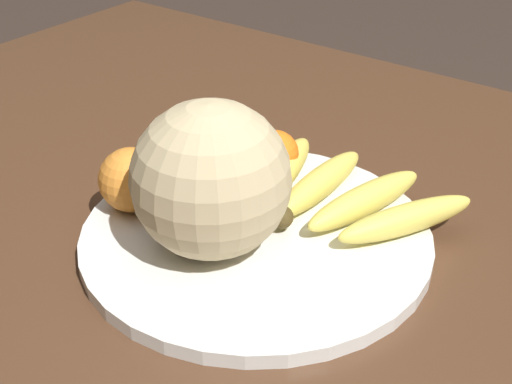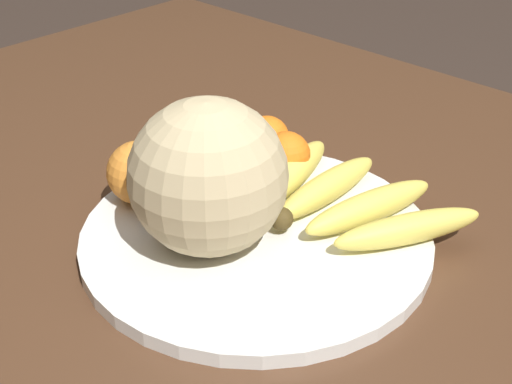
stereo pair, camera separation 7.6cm
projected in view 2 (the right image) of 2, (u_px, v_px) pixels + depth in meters
kitchen_table at (293, 284)px, 0.85m from camera, size 1.59×1.08×0.70m
fruit_bowl at (256, 236)px, 0.79m from camera, size 0.39×0.39×0.02m
melon at (208, 177)px, 0.72m from camera, size 0.17×0.17×0.17m
banana_bunch at (326, 190)px, 0.83m from camera, size 0.34×0.19×0.04m
orange_front_left at (189, 156)px, 0.87m from camera, size 0.07×0.07×0.07m
orange_front_right at (237, 165)px, 0.84m from camera, size 0.07×0.07×0.07m
orange_mid_center at (267, 138)px, 0.91m from camera, size 0.06×0.06×0.06m
orange_back_left at (286, 156)px, 0.87m from camera, size 0.06×0.06×0.06m
orange_back_right at (139, 173)px, 0.82m from camera, size 0.07×0.07×0.07m
orange_top_small at (221, 136)px, 0.91m from camera, size 0.07×0.07×0.07m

